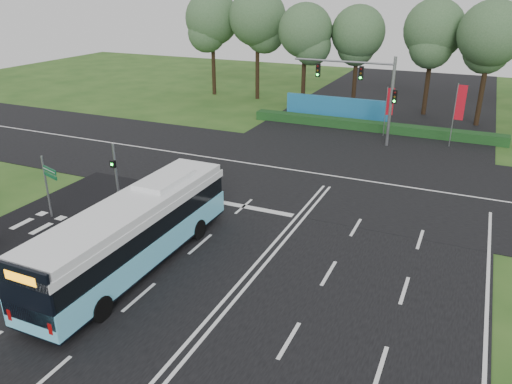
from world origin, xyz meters
TOP-DOWN VIEW (x-y plane):
  - ground at (0.00, 0.00)m, footprint 120.00×120.00m
  - road_main at (0.00, 0.00)m, footprint 20.00×120.00m
  - road_cross at (0.00, 12.00)m, footprint 120.00×14.00m
  - bike_path at (-12.50, -3.00)m, footprint 5.00×18.00m
  - kerb_strip at (-10.10, -3.00)m, footprint 0.25×18.00m
  - city_bus at (-4.88, -2.94)m, footprint 2.68×12.19m
  - pedestrian_signal at (-10.20, 2.39)m, footprint 0.30×0.43m
  - street_sign at (-12.11, -0.74)m, footprint 1.34×0.50m
  - banner_flag_mid at (1.42, 23.27)m, footprint 0.61×0.20m
  - banner_flag_right at (6.85, 22.28)m, footprint 0.75×0.12m
  - traffic_light_gantry at (0.21, 20.50)m, footprint 8.41×0.28m
  - hedge at (0.00, 24.50)m, footprint 22.00×1.20m
  - blue_hoarding at (-4.00, 27.00)m, footprint 10.00×0.30m
  - eucalyptus_row at (-3.46, 32.04)m, footprint 41.56×8.51m

SIDE VIEW (x-z plane):
  - ground at x=0.00m, z-range 0.00..0.00m
  - road_main at x=0.00m, z-range 0.00..0.04m
  - road_cross at x=0.00m, z-range 0.00..0.05m
  - bike_path at x=-12.50m, z-range 0.00..0.06m
  - kerb_strip at x=-10.10m, z-range 0.00..0.12m
  - hedge at x=0.00m, z-range 0.00..0.80m
  - blue_hoarding at x=-4.00m, z-range 0.00..2.20m
  - city_bus at x=-4.88m, z-range 0.01..3.51m
  - pedestrian_signal at x=-10.20m, z-range 0.17..3.88m
  - street_sign at x=-12.11m, z-range 0.50..4.09m
  - banner_flag_mid at x=1.42m, z-range 0.65..4.86m
  - banner_flag_right at x=6.85m, z-range 0.75..5.80m
  - traffic_light_gantry at x=0.21m, z-range 1.16..8.16m
  - eucalyptus_row at x=-3.46m, z-range 2.28..14.11m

